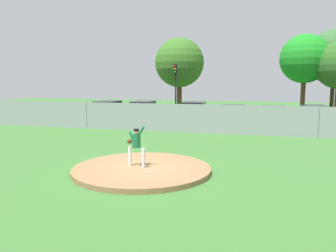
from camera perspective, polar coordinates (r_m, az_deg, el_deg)
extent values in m
plane|color=#386B2D|center=(18.64, 1.74, -3.00)|extent=(80.00, 80.00, 0.00)
cube|color=#2B2B2D|center=(26.88, 5.96, 0.29)|extent=(44.00, 7.00, 0.01)
cylinder|color=olive|center=(13.00, -4.48, -7.37)|extent=(5.30, 5.30, 0.19)
cylinder|color=silver|center=(13.13, -6.49, -5.13)|extent=(0.13, 0.13, 0.75)
cylinder|color=silver|center=(12.81, -4.23, -5.44)|extent=(0.13, 0.13, 0.75)
cylinder|color=#145933|center=(12.84, -5.41, -2.55)|extent=(0.32, 0.32, 0.51)
cylinder|color=#145933|center=(12.72, -4.67, -0.99)|extent=(0.39, 0.17, 0.47)
cylinder|color=#145933|center=(12.88, -6.16, -1.95)|extent=(0.29, 0.15, 0.46)
ellipsoid|color=#4C2D14|center=(13.00, -6.57, -2.62)|extent=(0.20, 0.12, 0.18)
sphere|color=tan|center=(12.78, -5.43, -0.99)|extent=(0.20, 0.20, 0.20)
cylinder|color=black|center=(12.77, -5.43, -0.68)|extent=(0.21, 0.21, 0.09)
sphere|color=white|center=(12.09, -3.40, -7.90)|extent=(0.07, 0.07, 0.07)
cube|color=gray|center=(22.37, 4.13, 1.27)|extent=(39.04, 0.03, 1.92)
cylinder|color=slate|center=(25.04, -13.69, 1.88)|extent=(0.07, 0.07, 2.02)
cylinder|color=slate|center=(22.24, 24.29, 0.69)|extent=(0.07, 0.07, 2.02)
cube|color=tan|center=(26.48, 23.63, 1.12)|extent=(1.99, 4.84, 0.79)
cube|color=black|center=(26.42, 23.71, 2.60)|extent=(1.75, 2.69, 0.59)
cylinder|color=black|center=(27.97, 23.03, 0.65)|extent=(1.87, 0.72, 0.64)
cylinder|color=black|center=(25.08, 24.21, -0.16)|extent=(1.87, 0.72, 0.64)
cube|color=#146066|center=(28.75, -10.23, 2.13)|extent=(1.82, 4.21, 0.79)
cube|color=black|center=(28.69, -10.26, 3.57)|extent=(1.68, 2.32, 0.66)
cylinder|color=black|center=(29.97, -9.14, 1.61)|extent=(1.88, 0.64, 0.64)
cylinder|color=black|center=(27.63, -11.36, 1.04)|extent=(1.88, 0.64, 0.64)
cube|color=slate|center=(27.34, 4.38, 1.87)|extent=(1.97, 4.05, 0.73)
cube|color=black|center=(27.28, 4.40, 3.37)|extent=(1.78, 2.24, 0.71)
cylinder|color=black|center=(28.60, 4.78, 1.39)|extent=(1.96, 0.69, 0.64)
cylinder|color=black|center=(26.16, 3.92, 0.81)|extent=(1.96, 0.69, 0.64)
cube|color=#A81919|center=(28.26, -4.24, 2.07)|extent=(1.98, 4.73, 0.73)
cube|color=black|center=(28.20, -4.25, 3.53)|extent=(1.73, 2.64, 0.71)
cylinder|color=black|center=(29.68, -3.45, 1.64)|extent=(1.82, 0.74, 0.64)
cylinder|color=black|center=(26.93, -5.09, 0.99)|extent=(1.82, 0.74, 0.64)
cube|color=#B7BABF|center=(26.40, 17.62, 1.25)|extent=(1.98, 4.36, 0.67)
cube|color=black|center=(26.34, 17.67, 2.59)|extent=(1.76, 2.42, 0.57)
cylinder|color=black|center=(27.75, 17.36, 0.87)|extent=(1.89, 0.72, 0.64)
cylinder|color=black|center=(25.13, 17.84, 0.16)|extent=(1.89, 0.72, 0.64)
cube|color=maroon|center=(26.33, 11.09, 1.48)|extent=(2.13, 4.56, 0.69)
cube|color=black|center=(26.26, 11.12, 2.87)|extent=(1.85, 2.55, 0.59)
cylinder|color=black|center=(27.74, 11.09, 1.08)|extent=(1.94, 0.76, 0.64)
cylinder|color=black|center=(24.99, 11.04, 0.36)|extent=(1.94, 0.76, 0.64)
cone|color=orange|center=(28.10, 0.93, 1.23)|extent=(0.32, 0.32, 0.55)
cube|color=black|center=(28.13, 0.93, 0.70)|extent=(0.40, 0.40, 0.03)
cylinder|color=black|center=(31.35, 1.32, 5.95)|extent=(0.14, 0.14, 4.97)
cube|color=black|center=(31.17, 1.25, 9.68)|extent=(0.28, 0.24, 0.90)
sphere|color=red|center=(31.07, 1.19, 10.18)|extent=(0.18, 0.18, 0.18)
sphere|color=orange|center=(31.06, 1.19, 9.69)|extent=(0.18, 0.18, 0.18)
sphere|color=green|center=(31.05, 1.19, 9.19)|extent=(0.18, 0.18, 0.18)
cylinder|color=#4C331E|center=(34.47, 1.94, 4.91)|extent=(0.51, 0.51, 3.54)
sphere|color=#346820|center=(34.47, 1.97, 10.74)|extent=(4.97, 4.97, 4.97)
cylinder|color=#4C331E|center=(34.35, 21.96, 4.65)|extent=(0.43, 0.43, 3.90)
sphere|color=#1A841E|center=(34.37, 22.26, 10.56)|extent=(4.57, 4.57, 4.57)
cylinder|color=#4C331E|center=(36.88, 26.15, 4.61)|extent=(0.38, 0.38, 3.91)
sphere|color=#336031|center=(36.92, 26.51, 10.53)|extent=(5.32, 5.32, 5.32)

